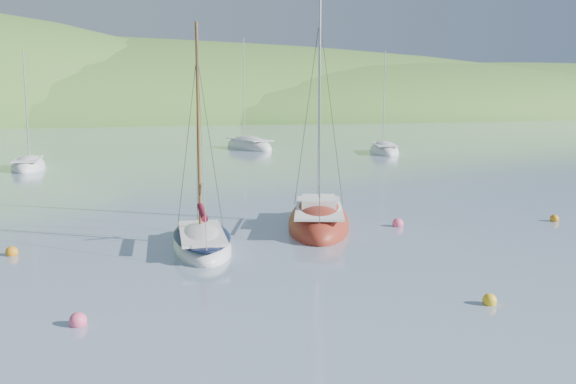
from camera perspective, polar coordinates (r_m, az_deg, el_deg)
name	(u,v)px	position (r m, az deg, el deg)	size (l,w,h in m)	color
ground	(339,306)	(18.11, 4.58, -10.07)	(700.00, 700.00, 0.00)	#768DA3
shoreline_hills	(24,119)	(187.92, -22.39, 5.99)	(690.00, 135.00, 56.00)	#2B5F24
daysailer_white	(202,243)	(24.85, -7.67, -4.52)	(3.25, 6.27, 9.19)	silver
sloop_red	(319,222)	(28.67, 2.74, -2.71)	(5.66, 8.29, 11.64)	maroon
distant_sloop_a	(29,167)	(56.13, -22.07, 2.08)	(3.24, 7.45, 10.32)	silver
distant_sloop_b	(249,147)	(73.01, -3.50, 4.02)	(4.47, 9.83, 13.55)	silver
distant_sloop_d	(384,151)	(67.90, 8.55, 3.60)	(5.69, 8.54, 11.52)	silver
mooring_buoys	(313,251)	(23.85, 2.27, -5.22)	(23.87, 11.50, 0.50)	yellow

